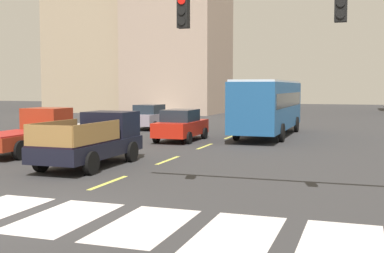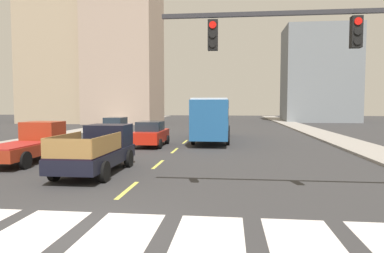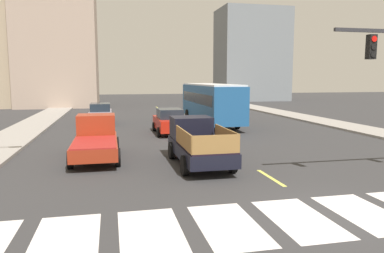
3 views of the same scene
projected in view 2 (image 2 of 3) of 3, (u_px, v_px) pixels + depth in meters
The scene contains 22 objects.
ground_plane at pixel (75, 234), 7.76m from camera, with size 160.00×160.00×0.00m, color #323233.
sidewalk_right at pixel (352, 144), 24.28m from camera, with size 2.89×110.00×0.15m, color gray.
sidewalk_left at pixel (31, 140), 26.93m from camera, with size 2.89×110.00×0.15m, color gray.
crosswalk_stripe_4 at pixel (33, 232), 7.87m from camera, with size 1.55×3.06×0.01m, color silver.
crosswalk_stripe_5 at pixel (118, 236), 7.65m from camera, with size 1.55×3.06×0.01m, color silver.
crosswalk_stripe_6 at pixel (209, 240), 7.42m from camera, with size 1.55×3.06×0.01m, color silver.
crosswalk_stripe_7 at pixel (305, 244), 7.20m from camera, with size 1.55×3.06×0.01m, color silver.
lane_dash_0 at pixel (128, 190), 11.72m from camera, with size 0.16×2.40×0.01m, color #D6D452.
lane_dash_1 at pixel (158, 164), 16.68m from camera, with size 0.16×2.40×0.01m, color #D6D452.
lane_dash_2 at pixel (175, 150), 21.64m from camera, with size 0.16×2.40×0.01m, color #D6D452.
lane_dash_3 at pixel (185, 142), 26.60m from camera, with size 0.16×2.40×0.01m, color #D6D452.
lane_dash_4 at pixel (192, 136), 31.56m from camera, with size 0.16×2.40×0.01m, color #D6D452.
lane_dash_5 at pixel (197, 131), 36.52m from camera, with size 0.16×2.40×0.01m, color #D6D452.
lane_dash_6 at pixel (201, 128), 41.48m from camera, with size 0.16×2.40×0.01m, color #D6D452.
lane_dash_7 at pixel (204, 126), 46.43m from camera, with size 0.16×2.40×0.01m, color #D6D452.
pickup_stakebed at pixel (99, 150), 14.90m from camera, with size 2.18×5.20×1.96m.
pickup_dark at pixel (31, 143), 17.55m from camera, with size 2.18×5.20×1.96m.
city_bus at pixel (213, 116), 27.42m from camera, with size 2.72×10.80×3.32m.
sedan_far at pixel (116, 127), 30.99m from camera, with size 2.02×4.40×1.72m.
sedan_near_left at pixel (151, 134), 23.80m from camera, with size 2.02×4.40×1.72m.
block_mid_left at pixel (319, 75), 56.26m from camera, with size 11.35×7.99×15.35m, color gray.
block_mid_right at pixel (125, 20), 52.24m from camera, with size 10.01×10.67×31.19m, color tan.
Camera 2 is at (3.46, -7.24, 2.92)m, focal length 32.30 mm.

